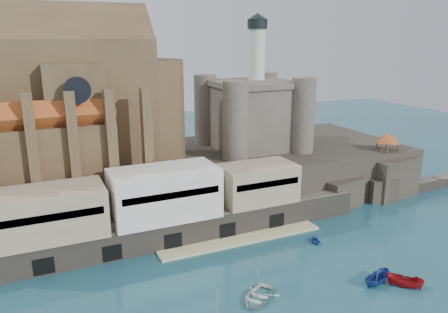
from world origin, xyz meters
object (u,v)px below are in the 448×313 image
(castle_keep, at_px, (252,111))
(boat_2, at_px, (376,283))
(church, at_px, (59,105))
(pavilion, at_px, (388,138))

(castle_keep, relative_size, boat_2, 5.67)
(church, height_order, castle_keep, church)
(pavilion, bearing_deg, boat_2, -135.03)
(castle_keep, xyz_separation_m, boat_2, (-2.65, -43.62, -18.31))
(castle_keep, relative_size, pavilion, 4.58)
(castle_keep, xyz_separation_m, pavilion, (25.92, -15.08, -5.59))
(castle_keep, bearing_deg, boat_2, -93.47)
(castle_keep, height_order, boat_2, castle_keep)
(castle_keep, distance_m, pavilion, 30.50)
(pavilion, bearing_deg, castle_keep, 149.82)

